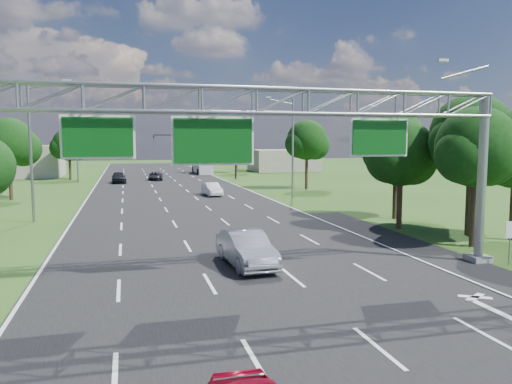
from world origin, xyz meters
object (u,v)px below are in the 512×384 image
object	(u,v)px
traffic_signal	(212,145)
box_truck	(202,164)
sign_gantry	(257,116)
regulatory_sign	(511,234)
silver_sedan	(246,249)

from	to	relation	value
traffic_signal	box_truck	world-z (taller)	traffic_signal
sign_gantry	regulatory_sign	xyz separation A→B (m)	(12.07, -1.02, -5.38)
sign_gantry	traffic_signal	bearing A→B (deg)	82.32
regulatory_sign	traffic_signal	bearing A→B (deg)	95.20
box_truck	silver_sedan	bearing A→B (deg)	-97.40
regulatory_sign	box_truck	bearing A→B (deg)	93.71
sign_gantry	regulatory_sign	distance (m)	13.25
silver_sedan	box_truck	distance (m)	65.23
sign_gantry	regulatory_sign	bearing A→B (deg)	-4.83
sign_gantry	traffic_signal	size ratio (longest dim) A/B	1.92
sign_gantry	box_truck	size ratio (longest dim) A/B	2.69
traffic_signal	box_truck	distance (m)	14.26
box_truck	traffic_signal	bearing A→B (deg)	-92.85
traffic_signal	silver_sedan	size ratio (longest dim) A/B	2.46
box_truck	regulatory_sign	bearing A→B (deg)	-86.97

